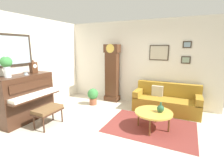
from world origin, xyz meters
TOP-DOWN VIEW (x-y plane):
  - ground_plane at (0.00, 0.00)m, footprint 6.40×6.00m
  - wall_left at (-2.60, -0.01)m, footprint 0.13×4.90m
  - wall_back at (0.01, 2.40)m, footprint 5.30×0.13m
  - area_rug at (0.91, 0.69)m, footprint 2.10×1.50m
  - piano at (-2.23, -0.28)m, footprint 0.87×1.44m
  - piano_bench at (-1.40, -0.32)m, footprint 0.42×0.70m
  - grandfather_clock at (-0.81, 2.13)m, footprint 0.52×0.34m
  - couch at (1.12, 1.94)m, footprint 1.90×0.80m
  - coffee_table at (0.99, 0.63)m, footprint 0.88×0.88m
  - mantel_clock at (-2.23, 0.06)m, footprint 0.13×0.18m
  - flower_vase at (-2.23, -0.67)m, footprint 0.26×0.26m
  - teacup at (-2.15, -0.25)m, footprint 0.12×0.12m
  - green_jug at (1.14, 0.67)m, footprint 0.17×0.17m
  - potted_plant at (-1.20, 1.45)m, footprint 0.36×0.36m

SIDE VIEW (x-z plane):
  - ground_plane at x=0.00m, z-range -0.10..0.00m
  - area_rug at x=0.91m, z-range 0.00..0.01m
  - couch at x=1.12m, z-range -0.11..0.73m
  - potted_plant at x=-1.20m, z-range 0.04..0.60m
  - piano_bench at x=-1.40m, z-range 0.17..0.65m
  - coffee_table at x=0.99m, z-range 0.19..0.63m
  - green_jug at x=1.14m, z-range 0.40..0.64m
  - piano at x=-2.23m, z-range 0.01..1.23m
  - grandfather_clock at x=-0.81m, z-range -0.05..1.98m
  - teacup at x=-2.15m, z-range 1.22..1.28m
  - mantel_clock at x=-2.23m, z-range 1.20..1.58m
  - wall_back at x=0.01m, z-range 0.00..2.80m
  - wall_left at x=-2.60m, z-range 0.01..2.81m
  - flower_vase at x=-2.23m, z-range 1.25..1.83m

